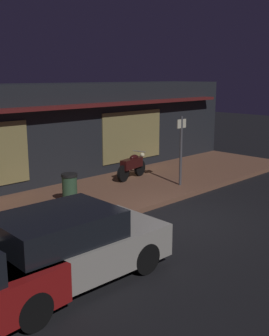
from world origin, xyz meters
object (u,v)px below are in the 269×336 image
object	(u,v)px
trash_bin	(70,189)
parked_car_far	(63,248)
motorcycle	(132,165)
sign_post	(181,147)

from	to	relation	value
trash_bin	parked_car_far	xyz separation A→B (m)	(-2.71, -3.57, 0.08)
parked_car_far	motorcycle	bearing A→B (deg)	36.07
sign_post	parked_car_far	world-z (taller)	sign_post
sign_post	parked_car_far	distance (m)	7.31
sign_post	trash_bin	xyz separation A→B (m)	(-4.05, 0.90, -0.89)
trash_bin	parked_car_far	world-z (taller)	parked_car_far
motorcycle	trash_bin	bearing A→B (deg)	-164.84
sign_post	motorcycle	bearing A→B (deg)	106.52
sign_post	parked_car_far	bearing A→B (deg)	-158.37
motorcycle	sign_post	bearing A→B (deg)	-73.48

